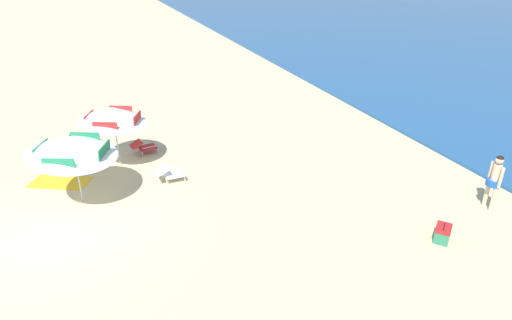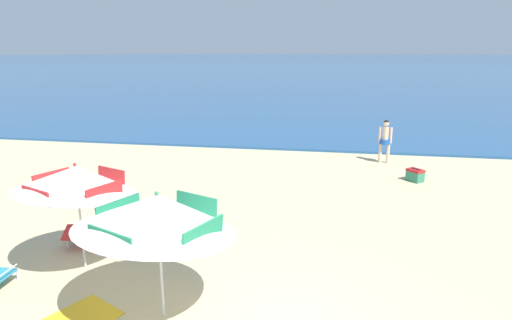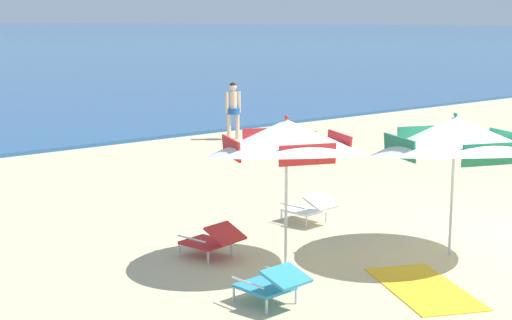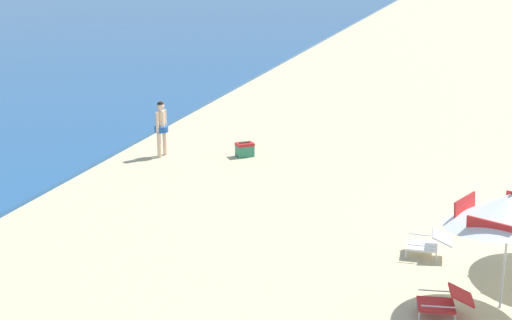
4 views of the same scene
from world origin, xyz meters
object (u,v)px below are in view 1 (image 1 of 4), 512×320
(beach_towel, at_px, (60,182))
(person_standing_near_shore, at_px, (495,179))
(lounge_chair_beside_umbrella, at_px, (169,173))
(beach_umbrella_striped_main, at_px, (113,114))
(cooler_box, at_px, (443,233))
(lounge_chair_facing_sea, at_px, (85,148))
(lounge_chair_under_umbrella, at_px, (144,146))
(beach_umbrella_striped_second, at_px, (72,145))

(beach_towel, bearing_deg, person_standing_near_shore, 62.25)
(lounge_chair_beside_umbrella, bearing_deg, beach_umbrella_striped_main, -142.89)
(beach_umbrella_striped_main, relative_size, cooler_box, 5.03)
(beach_umbrella_striped_main, xyz_separation_m, lounge_chair_facing_sea, (-1.19, -1.06, -1.51))
(lounge_chair_beside_umbrella, relative_size, beach_towel, 0.51)
(lounge_chair_beside_umbrella, height_order, beach_towel, lounge_chair_beside_umbrella)
(cooler_box, bearing_deg, lounge_chair_beside_umbrella, -133.92)
(beach_umbrella_striped_main, relative_size, lounge_chair_facing_sea, 3.40)
(lounge_chair_under_umbrella, distance_m, lounge_chair_facing_sea, 2.03)
(beach_umbrella_striped_second, distance_m, person_standing_near_shore, 11.50)
(beach_umbrella_striped_main, xyz_separation_m, beach_towel, (0.66, -1.87, -1.78))
(beach_umbrella_striped_main, height_order, person_standing_near_shore, beach_umbrella_striped_main)
(beach_umbrella_striped_second, distance_m, beach_towel, 2.35)
(lounge_chair_beside_umbrella, distance_m, cooler_box, 7.94)
(lounge_chair_facing_sea, bearing_deg, beach_umbrella_striped_second, -2.78)
(beach_umbrella_striped_main, bearing_deg, beach_towel, -70.62)
(cooler_box, bearing_deg, lounge_chair_facing_sea, -136.23)
(lounge_chair_beside_umbrella, bearing_deg, lounge_chair_under_umbrella, -168.93)
(lounge_chair_facing_sea, bearing_deg, beach_towel, -23.58)
(person_standing_near_shore, bearing_deg, beach_umbrella_striped_second, -112.89)
(lounge_chair_facing_sea, xyz_separation_m, person_standing_near_shore, (7.75, 10.41, 0.66))
(beach_umbrella_striped_second, xyz_separation_m, lounge_chair_under_umbrella, (-2.71, 2.10, -1.47))
(cooler_box, distance_m, beach_towel, 11.13)
(beach_umbrella_striped_main, height_order, beach_umbrella_striped_second, beach_umbrella_striped_second)
(lounge_chair_facing_sea, xyz_separation_m, cooler_box, (8.49, 8.13, -0.08))
(lounge_chair_facing_sea, bearing_deg, beach_umbrella_striped_main, 41.64)
(beach_umbrella_striped_main, xyz_separation_m, lounge_chair_under_umbrella, (-0.61, 0.88, -1.51))
(lounge_chair_facing_sea, relative_size, cooler_box, 1.48)
(beach_umbrella_striped_main, xyz_separation_m, beach_umbrella_striped_second, (2.10, -1.22, -0.04))
(lounge_chair_facing_sea, bearing_deg, lounge_chair_beside_umbrella, 39.00)
(lounge_chair_facing_sea, distance_m, person_standing_near_shore, 12.99)
(lounge_chair_under_umbrella, xyz_separation_m, cooler_box, (7.90, 6.18, -0.07))
(lounge_chair_beside_umbrella, height_order, lounge_chair_facing_sea, lounge_chair_beside_umbrella)
(lounge_chair_facing_sea, distance_m, cooler_box, 11.75)
(lounge_chair_beside_umbrella, xyz_separation_m, beach_towel, (-1.13, -3.22, -0.27))
(lounge_chair_under_umbrella, relative_size, lounge_chair_facing_sea, 1.08)
(beach_umbrella_striped_main, relative_size, lounge_chair_beside_umbrella, 3.33)
(beach_umbrella_striped_second, distance_m, lounge_chair_beside_umbrella, 2.98)
(cooler_box, height_order, beach_towel, cooler_box)
(beach_umbrella_striped_main, bearing_deg, person_standing_near_shore, 54.94)
(lounge_chair_under_umbrella, distance_m, beach_towel, 3.04)
(beach_umbrella_striped_main, bearing_deg, beach_umbrella_striped_second, -30.24)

